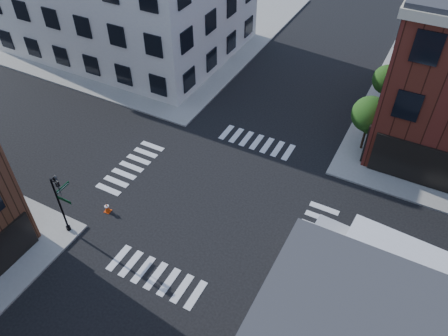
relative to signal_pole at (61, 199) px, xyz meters
name	(u,v)px	position (x,y,z in m)	size (l,w,h in m)	color
ground	(214,199)	(6.72, 6.68, -2.86)	(120.00, 120.00, 0.00)	black
sidewalk_nw	(144,21)	(-14.28, 27.68, -2.78)	(30.00, 30.00, 0.15)	gray
tree_near	(370,116)	(14.28, 16.65, 0.30)	(2.69, 2.69, 4.49)	black
tree_far	(388,81)	(14.28, 22.65, 0.02)	(2.43, 2.43, 4.07)	black
signal_pole	(61,199)	(0.00, 0.00, 0.00)	(1.29, 1.24, 4.60)	black
box_truck	(383,268)	(18.18, 4.84, -0.91)	(8.43, 3.07, 3.75)	silver
traffic_cone	(107,208)	(1.02, 2.35, -2.50)	(0.44, 0.44, 0.75)	#E93F0A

